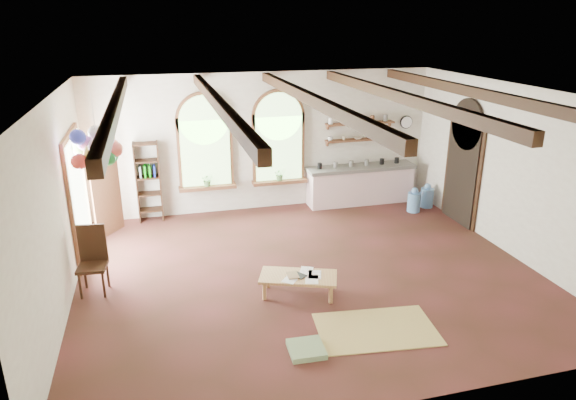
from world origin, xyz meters
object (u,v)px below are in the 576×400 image
object	(u,v)px
kitchen_counter	(360,184)
coffee_table	(298,278)
side_chair	(94,274)
balloon_cluster	(97,147)

from	to	relation	value
kitchen_counter	coffee_table	world-z (taller)	kitchen_counter
side_chair	balloon_cluster	distance (m)	2.10
coffee_table	balloon_cluster	size ratio (longest dim) A/B	1.18
kitchen_counter	side_chair	xyz separation A→B (m)	(-5.95, -2.97, -0.15)
kitchen_counter	balloon_cluster	size ratio (longest dim) A/B	2.31
side_chair	balloon_cluster	bearing A→B (deg)	67.25
coffee_table	side_chair	xyz separation A→B (m)	(-3.25, 0.97, 0.01)
balloon_cluster	side_chair	bearing A→B (deg)	-112.75
balloon_cluster	coffee_table	bearing A→B (deg)	-27.12
coffee_table	side_chair	bearing A→B (deg)	163.42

